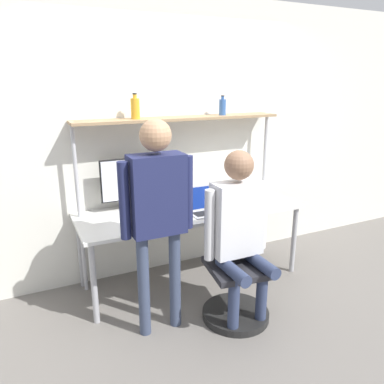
% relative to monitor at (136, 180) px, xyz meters
% --- Properties ---
extents(ground_plane, '(12.00, 12.00, 0.00)m').
position_rel_monitor_xyz_m(ground_plane, '(0.47, -0.62, -1.02)').
color(ground_plane, slate).
extents(wall_back, '(8.00, 0.06, 2.70)m').
position_rel_monitor_xyz_m(wall_back, '(0.47, 0.19, 0.33)').
color(wall_back, silver).
rests_on(wall_back, ground_plane).
extents(desk, '(2.14, 0.76, 0.74)m').
position_rel_monitor_xyz_m(desk, '(0.47, -0.22, -0.34)').
color(desk, silver).
rests_on(desk, ground_plane).
extents(shelf_unit, '(2.04, 0.27, 1.59)m').
position_rel_monitor_xyz_m(shelf_unit, '(0.47, 0.01, 0.37)').
color(shelf_unit, '#997A56').
rests_on(shelf_unit, ground_plane).
extents(monitor, '(0.66, 0.17, 0.50)m').
position_rel_monitor_xyz_m(monitor, '(0.00, 0.00, 0.00)').
color(monitor, black).
rests_on(monitor, desk).
extents(laptop, '(0.33, 0.24, 0.24)m').
position_rel_monitor_xyz_m(laptop, '(0.56, -0.34, -0.21)').
color(laptop, '#BCBCC1').
rests_on(laptop, desk).
extents(cell_phone, '(0.07, 0.15, 0.01)m').
position_rel_monitor_xyz_m(cell_phone, '(0.84, -0.40, -0.28)').
color(cell_phone, '#264C8C').
rests_on(cell_phone, desk).
extents(office_chair, '(0.56, 0.56, 0.94)m').
position_rel_monitor_xyz_m(office_chair, '(0.54, -0.93, -0.73)').
color(office_chair, black).
rests_on(office_chair, ground_plane).
extents(person_seated, '(0.57, 0.47, 1.42)m').
position_rel_monitor_xyz_m(person_seated, '(0.53, -0.97, -0.18)').
color(person_seated, '#2D3856').
rests_on(person_seated, ground_plane).
extents(person_standing, '(0.56, 0.23, 1.67)m').
position_rel_monitor_xyz_m(person_standing, '(-0.09, -0.84, 0.05)').
color(person_standing, '#38425B').
rests_on(person_standing, ground_plane).
extents(bottle_blue, '(0.07, 0.07, 0.19)m').
position_rel_monitor_xyz_m(bottle_blue, '(0.92, 0.01, 0.65)').
color(bottle_blue, '#335999').
rests_on(bottle_blue, shelf_unit).
extents(bottle_amber, '(0.08, 0.08, 0.23)m').
position_rel_monitor_xyz_m(bottle_amber, '(0.03, 0.01, 0.66)').
color(bottle_amber, gold).
rests_on(bottle_amber, shelf_unit).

